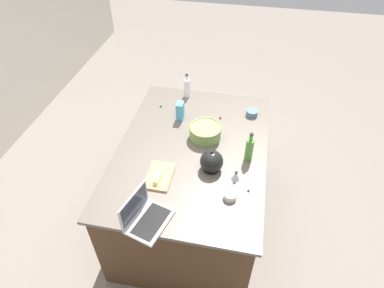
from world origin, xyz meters
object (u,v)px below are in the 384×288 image
bottle_olive (249,149)px  bottle_vinegar (187,88)px  cutting_board (159,176)px  laptop (145,216)px  kettle (212,162)px  ramekin_medium (252,113)px  ramekin_small (230,196)px  candy_bag (180,111)px  butter_stick_left (158,178)px  kitchen_timer (236,176)px  mixing_bowl_large (205,132)px

bottle_olive → bottle_vinegar: size_ratio=1.07×
cutting_board → laptop: bearing=-178.2°
kettle → ramekin_medium: bearing=-19.2°
bottle_vinegar → ramekin_small: 1.33m
ramekin_small → candy_bag: candy_bag is taller
candy_bag → butter_stick_left: bearing=-179.5°
laptop → cutting_board: bearing=1.8°
bottle_vinegar → cutting_board: (-1.11, -0.02, -0.09)m
butter_stick_left → cutting_board: bearing=0.0°
laptop → kitchen_timer: 0.74m
mixing_bowl_large → kitchen_timer: mixing_bowl_large is taller
bottle_vinegar → kettle: bottle_vinegar is taller
laptop → mixing_bowl_large: (0.92, -0.25, 0.02)m
bottle_olive → ramekin_medium: bottle_olive is taller
kettle → candy_bag: size_ratio=1.25×
laptop → kettle: 0.67m
butter_stick_left → kettle: bearing=-60.6°
laptop → ramekin_medium: 1.45m
kitchen_timer → laptop: bearing=131.5°
butter_stick_left → ramekin_medium: (0.96, -0.63, -0.01)m
kettle → butter_stick_left: 0.43m
cutting_board → ramekin_small: ramekin_small is taller
kitchen_timer → candy_bag: candy_bag is taller
mixing_bowl_large → butter_stick_left: mixing_bowl_large is taller
bottle_vinegar → kitchen_timer: bearing=-149.8°
ramekin_small → kitchen_timer: (0.19, -0.02, 0.01)m
kitchen_timer → bottle_olive: bearing=-17.9°
mixing_bowl_large → butter_stick_left: size_ratio=2.52×
kettle → kitchen_timer: (-0.07, -0.20, -0.04)m
kettle → butter_stick_left: size_ratio=1.94×
ramekin_small → ramekin_medium: 1.01m
cutting_board → kitchen_timer: (0.09, -0.57, 0.03)m
bottle_olive → cutting_board: bottle_olive is taller
ramekin_small → ramekin_medium: (1.01, -0.09, 0.00)m
mixing_bowl_large → cutting_board: mixing_bowl_large is taller
bottle_olive → candy_bag: size_ratio=1.57×
kettle → cutting_board: 0.41m
ramekin_small → kitchen_timer: size_ratio=1.24×
cutting_board → ramekin_small: bearing=-99.8°
kettle → ramekin_small: size_ratio=2.24×
candy_bag → ramekin_small: bearing=-146.3°
laptop → candy_bag: laptop is taller
mixing_bowl_large → bottle_vinegar: (0.59, 0.28, 0.04)m
kettle → candy_bag: bearing=33.3°
laptop → bottle_olive: size_ratio=1.35×
bottle_olive → ramekin_small: 0.44m
ramekin_small → candy_bag: size_ratio=0.56×
bottle_vinegar → kettle: bearing=-157.3°
cutting_board → butter_stick_left: 0.05m
cutting_board → butter_stick_left: butter_stick_left is taller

